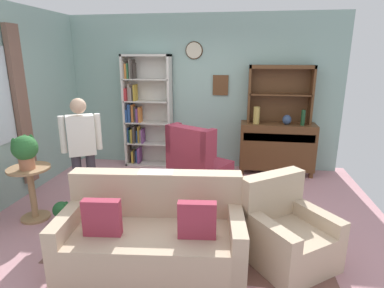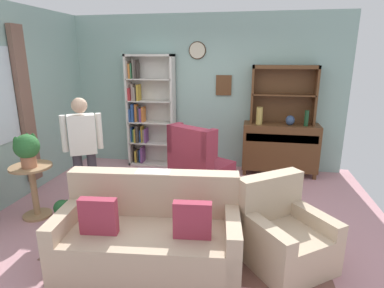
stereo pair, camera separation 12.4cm
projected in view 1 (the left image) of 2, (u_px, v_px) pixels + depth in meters
ground_plane at (182, 216)px, 4.26m from camera, size 5.40×4.60×0.02m
wall_back at (203, 93)px, 5.90m from camera, size 5.00×0.09×2.80m
area_rug at (194, 228)px, 3.94m from camera, size 2.99×1.86×0.01m
bookshelf at (144, 112)px, 5.99m from camera, size 0.90×0.30×2.10m
sideboard at (277, 146)px, 5.68m from camera, size 1.30×0.45×0.92m
sideboard_hutch at (280, 86)px, 5.50m from camera, size 1.10×0.26×1.00m
vase_tall at (257, 115)px, 5.51m from camera, size 0.11×0.11×0.30m
vase_round at (287, 120)px, 5.47m from camera, size 0.15×0.15×0.17m
bottle_wine at (303, 118)px, 5.39m from camera, size 0.07×0.07×0.27m
couch_floral at (153, 236)px, 3.21m from camera, size 1.88×1.03×0.90m
armchair_floral at (286, 235)px, 3.26m from camera, size 1.07×1.07×0.88m
wingback_chair at (197, 166)px, 5.02m from camera, size 1.08×1.08×1.05m
plant_stand at (32, 188)px, 4.07m from camera, size 0.52×0.52×0.71m
potted_plant_large at (25, 150)px, 3.88m from camera, size 0.31×0.31×0.43m
potted_plant_small at (62, 211)px, 4.03m from camera, size 0.21×0.21×0.29m
person_reading at (82, 148)px, 4.16m from camera, size 0.49×0.35×1.56m
coffee_table at (162, 201)px, 3.89m from camera, size 0.80×0.50×0.42m
book_stack at (170, 195)px, 3.81m from camera, size 0.19×0.16×0.07m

